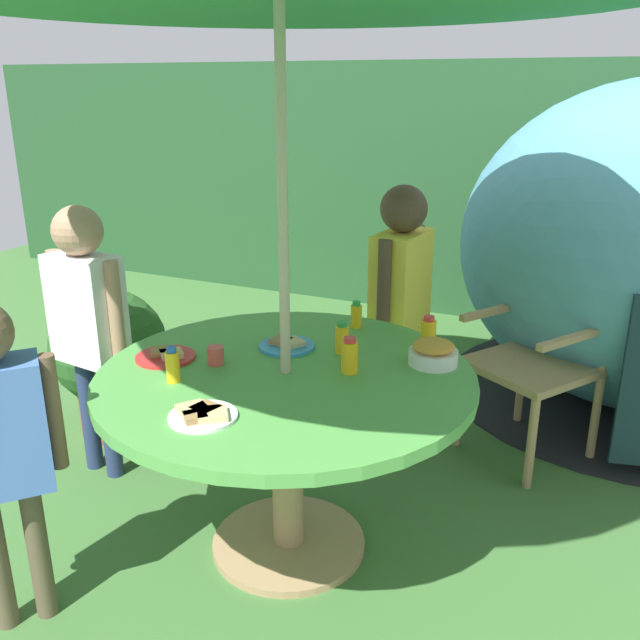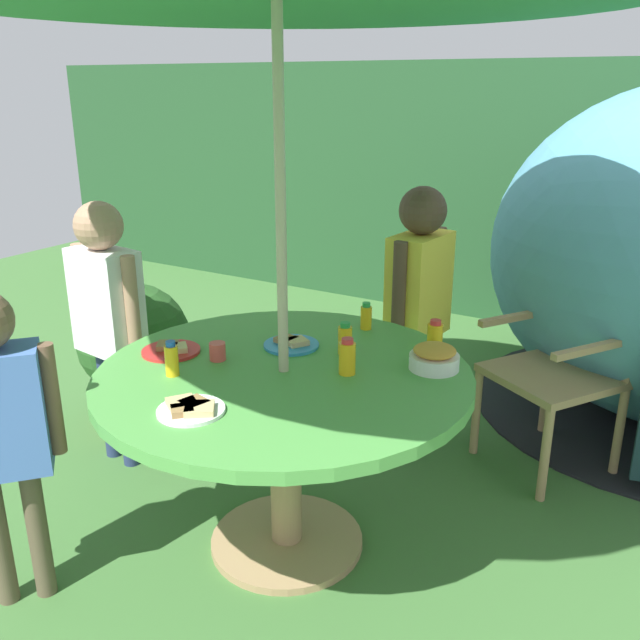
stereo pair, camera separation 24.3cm
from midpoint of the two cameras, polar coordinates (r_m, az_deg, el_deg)
ground_plane at (r=2.81m, az=-0.16°, el=-18.34°), size 10.00×10.00×0.02m
hedge_backdrop at (r=5.44m, az=18.48°, el=10.06°), size 9.00×0.70×1.85m
garden_table at (r=2.48m, az=-0.17°, el=-7.05°), size 1.34×1.34×0.73m
wooden_chair at (r=3.33m, az=22.16°, el=-2.15°), size 0.67×0.67×1.04m
potted_plant at (r=3.60m, az=-13.36°, el=-2.21°), size 0.57×0.57×0.75m
child_in_yellow_shirt at (r=3.20m, az=10.42°, el=2.75°), size 0.22×0.43×1.27m
child_in_white_shirt at (r=3.12m, az=-15.25°, el=1.42°), size 0.42×0.22×1.23m
snack_bowl at (r=2.48m, az=12.29°, el=-3.13°), size 0.18×0.18×0.09m
plate_mid_left at (r=2.15m, az=-7.55°, el=-7.38°), size 0.21×0.21×0.03m
plate_far_right at (r=2.64m, az=0.23°, el=-2.04°), size 0.21×0.21×0.03m
plate_front_edge at (r=2.62m, az=-9.71°, el=-2.51°), size 0.22×0.22×0.03m
juice_bottle_near_left at (r=2.39m, az=5.20°, el=-3.16°), size 0.06×0.06×0.13m
juice_bottle_near_right at (r=2.40m, az=-9.45°, el=-3.32°), size 0.05×0.05×0.13m
juice_bottle_far_left at (r=2.57m, az=4.82°, el=-1.64°), size 0.05×0.05×0.12m
juice_bottle_center_front at (r=2.83m, az=6.33°, el=0.23°), size 0.05×0.05×0.11m
juice_bottle_center_back at (r=2.67m, az=12.14°, el=-1.28°), size 0.06×0.06×0.11m
cup_near at (r=2.52m, az=-5.82°, el=-2.67°), size 0.06×0.06×0.07m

